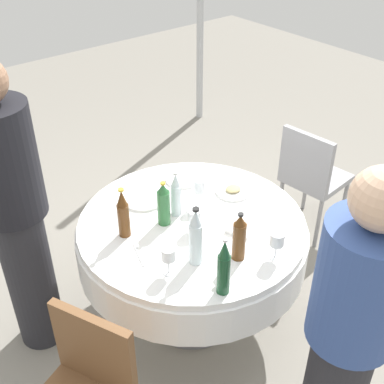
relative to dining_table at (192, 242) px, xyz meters
name	(u,v)px	position (x,y,z in m)	size (l,w,h in m)	color
ground_plane	(192,314)	(0.00, 0.00, -0.59)	(10.00, 10.00, 0.00)	gray
dining_table	(192,242)	(0.00, 0.00, 0.00)	(1.29, 1.29, 0.74)	white
bottle_clear_near	(176,195)	(0.03, -0.11, 0.28)	(0.06, 0.06, 0.27)	silver
bottle_brown_mid	(123,214)	(0.35, -0.13, 0.29)	(0.06, 0.06, 0.29)	#593314
bottle_brown_left	(239,238)	(0.01, 0.38, 0.28)	(0.07, 0.07, 0.27)	#593314
bottle_dark_green_inner	(224,268)	(0.23, 0.50, 0.30)	(0.06, 0.06, 0.31)	#194728
bottle_green_south	(164,204)	(0.13, -0.08, 0.27)	(0.07, 0.07, 0.26)	#2D6B38
bottle_clear_right	(196,238)	(0.19, 0.27, 0.30)	(0.07, 0.07, 0.32)	silver
wine_glass_inner	(199,187)	(-0.13, -0.10, 0.27)	(0.07, 0.07, 0.16)	white
wine_glass_south	(168,256)	(0.34, 0.25, 0.26)	(0.07, 0.07, 0.15)	white
wine_glass_right	(194,216)	(0.04, 0.07, 0.24)	(0.07, 0.07, 0.13)	white
wine_glass_rear	(277,240)	(-0.13, 0.49, 0.26)	(0.07, 0.07, 0.15)	white
plate_far	(183,179)	(-0.22, -0.36, 0.16)	(0.21, 0.21, 0.02)	white
plate_front	(144,199)	(0.09, -0.33, 0.16)	(0.24, 0.24, 0.02)	white
plate_west	(233,191)	(-0.36, -0.06, 0.16)	(0.21, 0.21, 0.04)	white
knife_mid	(139,255)	(0.38, 0.05, 0.15)	(0.18, 0.02, 0.01)	silver
folded_napkin	(241,229)	(-0.15, 0.23, 0.16)	(0.13, 0.13, 0.02)	white
person_near	(348,335)	(0.08, 1.07, 0.26)	(0.34, 0.34, 1.61)	#26262B
person_mid	(15,213)	(0.79, -0.45, 0.32)	(0.34, 0.34, 1.72)	#26262B
chair_rear	(311,174)	(-1.19, -0.11, -0.07)	(0.44, 0.44, 0.87)	#99999E
tent_pole_secondary	(200,6)	(-1.88, -2.17, 0.59)	(0.07, 0.07, 2.36)	#B2B5B7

